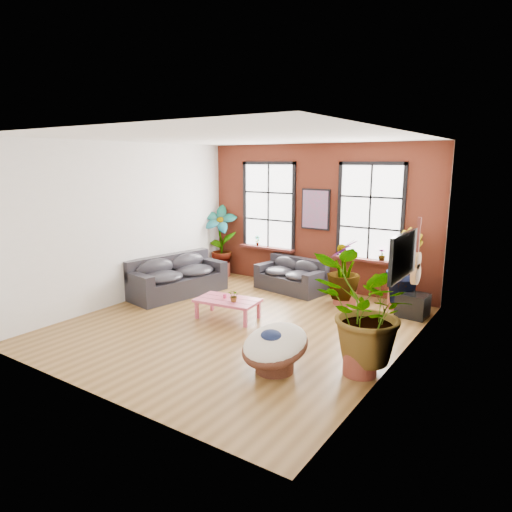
{
  "coord_description": "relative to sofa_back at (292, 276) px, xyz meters",
  "views": [
    {
      "loc": [
        4.9,
        -6.73,
        3.09
      ],
      "look_at": [
        0.0,
        0.6,
        1.25
      ],
      "focal_mm": 32.0,
      "sensor_mm": 36.0,
      "label": 1
    }
  ],
  "objects": [
    {
      "name": "media_box",
      "position": [
        2.98,
        -0.34,
        -0.11
      ],
      "size": [
        0.61,
        0.52,
        0.48
      ],
      "rotation": [
        0.0,
        0.0,
        -0.07
      ],
      "color": "black",
      "rests_on": "ground"
    },
    {
      "name": "floor_plant_mid",
      "position": [
        1.46,
        -0.34,
        0.44
      ],
      "size": [
        0.89,
        0.89,
        1.3
      ],
      "primitive_type": "imported",
      "rotation": [
        0.0,
        0.0,
        4.98
      ],
      "color": "#1D5115",
      "rests_on": "ground"
    },
    {
      "name": "pot_mid",
      "position": [
        1.5,
        -0.3,
        -0.17
      ],
      "size": [
        0.67,
        0.67,
        0.37
      ],
      "rotation": [
        0.0,
        0.0,
        0.43
      ],
      "color": "brown",
      "rests_on": "ground"
    },
    {
      "name": "papasan_chair",
      "position": [
        1.93,
        -3.96,
        0.04
      ],
      "size": [
        1.25,
        1.25,
        0.76
      ],
      "rotation": [
        0.0,
        0.0,
        -0.28
      ],
      "color": "#522B1D",
      "rests_on": "ground"
    },
    {
      "name": "sofa_back",
      "position": [
        0.0,
        0.0,
        0.0
      ],
      "size": [
        1.81,
        1.1,
        0.78
      ],
      "rotation": [
        0.0,
        0.0,
        -0.17
      ],
      "color": "black",
      "rests_on": "ground"
    },
    {
      "name": "poster",
      "position": [
        0.33,
        0.51,
        1.6
      ],
      "size": [
        0.74,
        0.06,
        0.98
      ],
      "color": "black",
      "rests_on": "room"
    },
    {
      "name": "room",
      "position": [
        0.33,
        -2.52,
        1.39
      ],
      "size": [
        6.04,
        6.54,
        3.54
      ],
      "color": "brown",
      "rests_on": "ground"
    },
    {
      "name": "sill_plant_left",
      "position": [
        -1.32,
        0.46,
        0.68
      ],
      "size": [
        0.17,
        0.17,
        0.27
      ],
      "primitive_type": "imported",
      "rotation": [
        0.0,
        0.0,
        0.79
      ],
      "color": "#1D5115",
      "rests_on": "room"
    },
    {
      "name": "floor_plant_back_right",
      "position": [
        2.62,
        0.04,
        0.58
      ],
      "size": [
        1.01,
        1.08,
        1.57
      ],
      "primitive_type": "imported",
      "rotation": [
        0.0,
        0.0,
        2.03
      ],
      "color": "#1D5115",
      "rests_on": "ground"
    },
    {
      "name": "table_plant",
      "position": [
        0.14,
        -2.55,
        0.17
      ],
      "size": [
        0.24,
        0.21,
        0.24
      ],
      "primitive_type": "imported",
      "rotation": [
        0.0,
        0.0,
        -0.12
      ],
      "color": "#1D5115",
      "rests_on": "coffee_table"
    },
    {
      "name": "tv_wall_unit",
      "position": [
        3.26,
        -2.07,
        1.19
      ],
      "size": [
        0.13,
        1.86,
        1.2
      ],
      "color": "black",
      "rests_on": "room"
    },
    {
      "name": "pot_back_right",
      "position": [
        2.61,
        0.05,
        -0.16
      ],
      "size": [
        0.64,
        0.64,
        0.38
      ],
      "rotation": [
        0.0,
        0.0,
        -0.25
      ],
      "color": "brown",
      "rests_on": "ground"
    },
    {
      "name": "sill_plant_right",
      "position": [
        2.03,
        0.46,
        0.68
      ],
      "size": [
        0.19,
        0.19,
        0.27
      ],
      "primitive_type": "imported",
      "rotation": [
        0.0,
        0.0,
        3.49
      ],
      "color": "#1D5115",
      "rests_on": "room"
    },
    {
      "name": "floor_plant_right_wall",
      "position": [
        3.05,
        -3.31,
        0.61
      ],
      "size": [
        1.87,
        1.91,
        1.61
      ],
      "primitive_type": "imported",
      "rotation": [
        0.0,
        0.0,
        4.06
      ],
      "color": "#1D5115",
      "rests_on": "ground"
    },
    {
      "name": "pot_back_left",
      "position": [
        -2.32,
        0.18,
        -0.17
      ],
      "size": [
        0.53,
        0.53,
        0.36
      ],
      "rotation": [
        0.0,
        0.0,
        0.08
      ],
      "color": "brown",
      "rests_on": "ground"
    },
    {
      "name": "sofa_left",
      "position": [
        -2.11,
        -1.8,
        0.06
      ],
      "size": [
        1.37,
        2.44,
        0.91
      ],
      "rotation": [
        0.0,
        0.0,
        1.38
      ],
      "color": "black",
      "rests_on": "ground"
    },
    {
      "name": "coffee_table",
      "position": [
        -0.07,
        -2.49,
        -0.0
      ],
      "size": [
        1.32,
        0.85,
        0.48
      ],
      "rotation": [
        0.0,
        0.0,
        0.12
      ],
      "color": "#BB435F",
      "rests_on": "ground"
    },
    {
      "name": "floor_plant_back_left",
      "position": [
        -2.36,
        0.21,
        0.68
      ],
      "size": [
        1.12,
        0.98,
        1.77
      ],
      "primitive_type": "imported",
      "rotation": [
        0.0,
        0.0,
        0.45
      ],
      "color": "#1D5115",
      "rests_on": "ground"
    },
    {
      "name": "pot_right_wall",
      "position": [
        3.03,
        -3.35,
        -0.17
      ],
      "size": [
        0.64,
        0.64,
        0.37
      ],
      "rotation": [
        0.0,
        0.0,
        0.35
      ],
      "color": "brown",
      "rests_on": "ground"
    }
  ]
}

